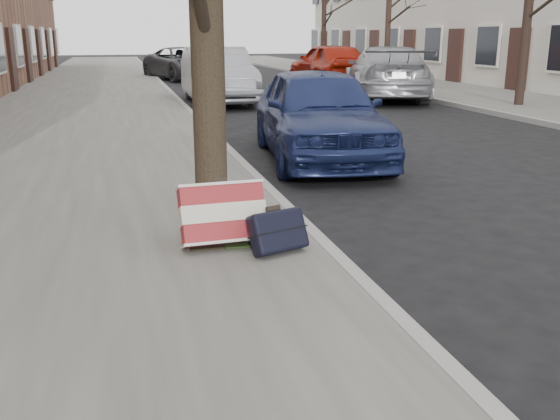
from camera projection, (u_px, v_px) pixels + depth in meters
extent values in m
plane|color=black|center=(496.00, 271.00, 5.14)|extent=(120.00, 120.00, 0.00)
cube|color=gray|center=(90.00, 99.00, 18.21)|extent=(5.00, 70.00, 0.12)
cube|color=slate|center=(446.00, 91.00, 20.97)|extent=(4.00, 70.00, 0.12)
cube|color=black|center=(231.00, 232.00, 5.74)|extent=(0.85, 0.85, 0.02)
cube|color=maroon|center=(222.00, 214.00, 5.34)|extent=(0.74, 0.43, 0.55)
cube|color=black|center=(278.00, 231.00, 5.17)|extent=(0.56, 0.43, 0.38)
imported|color=navy|center=(319.00, 113.00, 9.57)|extent=(2.17, 4.37, 1.43)
imported|color=#9A9BA1|center=(217.00, 75.00, 17.51)|extent=(1.68, 4.72, 1.55)
imported|color=#323236|center=(184.00, 63.00, 26.79)|extent=(3.56, 5.38, 1.37)
imported|color=#93949A|center=(386.00, 73.00, 18.59)|extent=(3.59, 5.75, 1.55)
imported|color=#991909|center=(329.00, 64.00, 23.55)|extent=(2.18, 4.83, 1.61)
cylinder|color=black|center=(528.00, 7.00, 15.60)|extent=(0.23, 0.23, 4.85)
cylinder|color=black|center=(388.00, 17.00, 23.55)|extent=(0.21, 0.21, 4.77)
cylinder|color=black|center=(324.00, 18.00, 30.71)|extent=(0.24, 0.24, 5.09)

